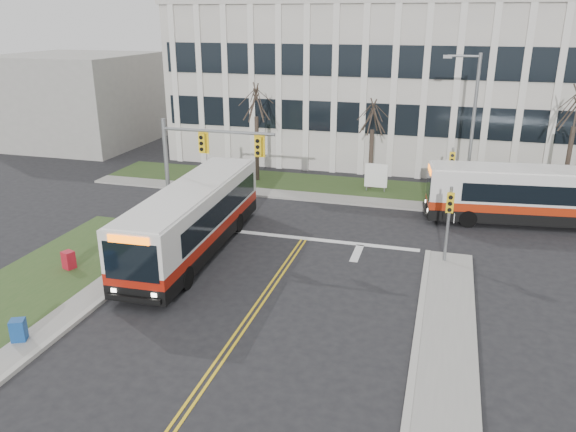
# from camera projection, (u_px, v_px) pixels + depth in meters

# --- Properties ---
(ground) EXTENTS (120.00, 120.00, 0.00)m
(ground) POSITION_uv_depth(u_px,v_px,m) (254.00, 312.00, 22.37)
(ground) COLOR black
(ground) RESTS_ON ground
(sidewalk_west) EXTENTS (1.20, 26.00, 0.14)m
(sidewalk_west) POSITION_uv_depth(u_px,v_px,m) (18.00, 351.00, 19.64)
(sidewalk_west) COLOR #9E9B93
(sidewalk_west) RESTS_ON ground
(sidewalk_east) EXTENTS (2.00, 26.00, 0.14)m
(sidewalk_east) POSITION_uv_depth(u_px,v_px,m) (445.00, 430.00, 15.88)
(sidewalk_east) COLOR #9E9B93
(sidewalk_east) RESTS_ON ground
(sidewalk_cross) EXTENTS (44.00, 1.60, 0.14)m
(sidewalk_cross) POSITION_uv_depth(u_px,v_px,m) (410.00, 205.00, 34.82)
(sidewalk_cross) COLOR #9E9B93
(sidewalk_cross) RESTS_ON ground
(building_lawn) EXTENTS (44.00, 5.00, 0.12)m
(building_lawn) POSITION_uv_depth(u_px,v_px,m) (414.00, 193.00, 37.36)
(building_lawn) COLOR #2F491F
(building_lawn) RESTS_ON ground
(office_building) EXTENTS (40.00, 16.00, 12.00)m
(office_building) POSITION_uv_depth(u_px,v_px,m) (430.00, 83.00, 46.25)
(office_building) COLOR beige
(office_building) RESTS_ON ground
(building_annex) EXTENTS (12.00, 12.00, 8.00)m
(building_annex) POSITION_uv_depth(u_px,v_px,m) (78.00, 99.00, 51.33)
(building_annex) COLOR #9E9B93
(building_annex) RESTS_ON ground
(mast_arm_signal) EXTENTS (6.11, 0.38, 6.20)m
(mast_arm_signal) POSITION_uv_depth(u_px,v_px,m) (195.00, 158.00, 28.89)
(mast_arm_signal) COLOR slate
(mast_arm_signal) RESTS_ON ground
(signal_pole_near) EXTENTS (0.34, 0.39, 3.80)m
(signal_pole_near) POSITION_uv_depth(u_px,v_px,m) (449.00, 214.00, 25.92)
(signal_pole_near) COLOR slate
(signal_pole_near) RESTS_ON ground
(signal_pole_far) EXTENTS (0.34, 0.39, 3.80)m
(signal_pole_far) POSITION_uv_depth(u_px,v_px,m) (451.00, 169.00, 33.62)
(signal_pole_far) COLOR slate
(signal_pole_far) RESTS_ON ground
(streetlight) EXTENTS (2.15, 0.25, 9.20)m
(streetlight) POSITION_uv_depth(u_px,v_px,m) (470.00, 123.00, 33.23)
(streetlight) COLOR slate
(streetlight) RESTS_ON ground
(directory_sign) EXTENTS (1.50, 0.12, 2.00)m
(directory_sign) POSITION_uv_depth(u_px,v_px,m) (376.00, 176.00, 37.19)
(directory_sign) COLOR slate
(directory_sign) RESTS_ON ground
(tree_left) EXTENTS (1.80, 1.80, 7.70)m
(tree_left) POSITION_uv_depth(u_px,v_px,m) (256.00, 104.00, 38.39)
(tree_left) COLOR #42352B
(tree_left) RESTS_ON ground
(tree_mid) EXTENTS (1.80, 1.80, 6.82)m
(tree_mid) POSITION_uv_depth(u_px,v_px,m) (373.00, 118.00, 36.71)
(tree_mid) COLOR #42352B
(tree_mid) RESTS_ON ground
(bus_main) EXTENTS (3.19, 12.49, 3.30)m
(bus_main) POSITION_uv_depth(u_px,v_px,m) (194.00, 220.00, 27.63)
(bus_main) COLOR silver
(bus_main) RESTS_ON ground
(bus_cross) EXTENTS (12.06, 3.96, 3.16)m
(bus_cross) POSITION_uv_depth(u_px,v_px,m) (536.00, 197.00, 31.44)
(bus_cross) COLOR silver
(bus_cross) RESTS_ON ground
(newspaper_box_blue) EXTENTS (0.64, 0.62, 0.95)m
(newspaper_box_blue) POSITION_uv_depth(u_px,v_px,m) (19.00, 332.00, 20.08)
(newspaper_box_blue) COLOR navy
(newspaper_box_blue) RESTS_ON ground
(newspaper_box_red) EXTENTS (0.62, 0.59, 0.95)m
(newspaper_box_red) POSITION_uv_depth(u_px,v_px,m) (69.00, 261.00, 25.90)
(newspaper_box_red) COLOR #A91525
(newspaper_box_red) RESTS_ON ground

